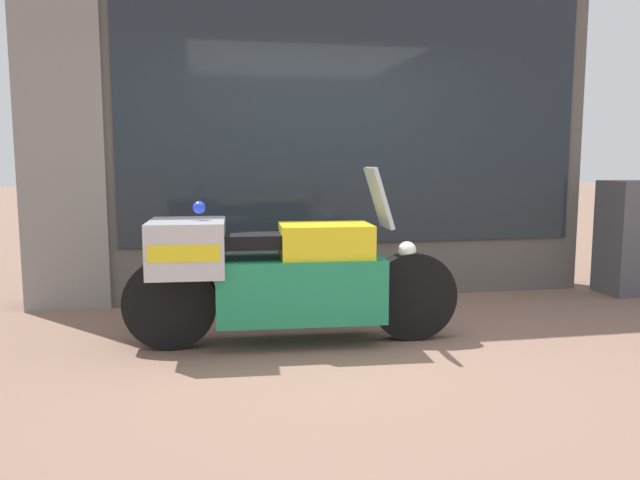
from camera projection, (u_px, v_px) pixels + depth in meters
The scene contains 4 objects.
ground_plane at pixel (372, 355), 4.32m from camera, with size 60.00×60.00×0.00m, color #7A5B4C.
shop_building at pixel (283, 88), 5.94m from camera, with size 5.41×0.55×4.03m.
window_display at pixel (347, 248), 6.29m from camera, with size 4.23×0.30×1.93m.
paramedic_motorcycle at pixel (276, 273), 4.52m from camera, with size 2.44×0.67×1.30m.
Camera 1 is at (-1.14, -4.04, 1.34)m, focal length 35.00 mm.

